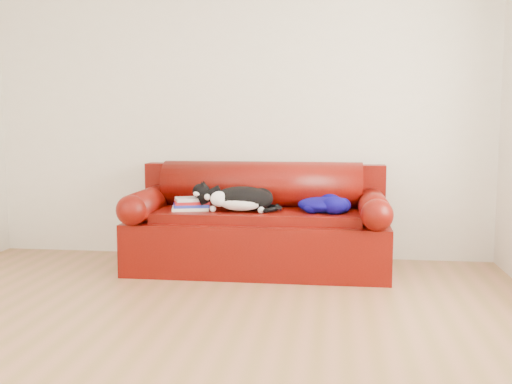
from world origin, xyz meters
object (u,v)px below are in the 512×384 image
(book_stack, at_px, (191,204))
(blanket, at_px, (323,204))
(sofa_base, at_px, (258,241))
(cat, at_px, (242,199))

(book_stack, bearing_deg, blanket, 1.38)
(sofa_base, height_order, cat, cat)
(sofa_base, bearing_deg, book_stack, -171.73)
(blanket, bearing_deg, cat, -173.95)
(book_stack, height_order, blanket, blanket)
(sofa_base, distance_m, blanket, 0.62)
(blanket, bearing_deg, book_stack, -178.62)
(book_stack, relative_size, blanket, 0.70)
(sofa_base, xyz_separation_m, cat, (-0.12, -0.12, 0.36))
(cat, bearing_deg, sofa_base, 32.95)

